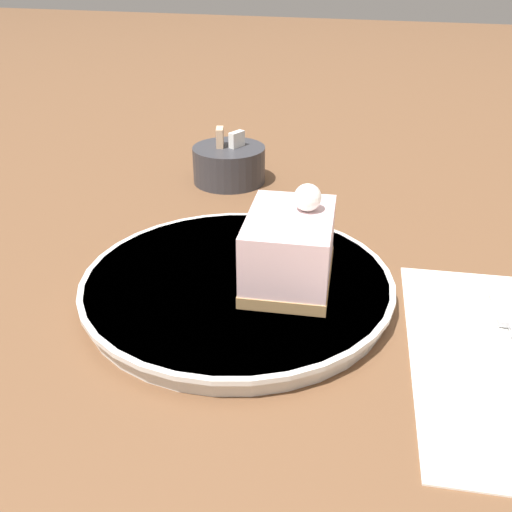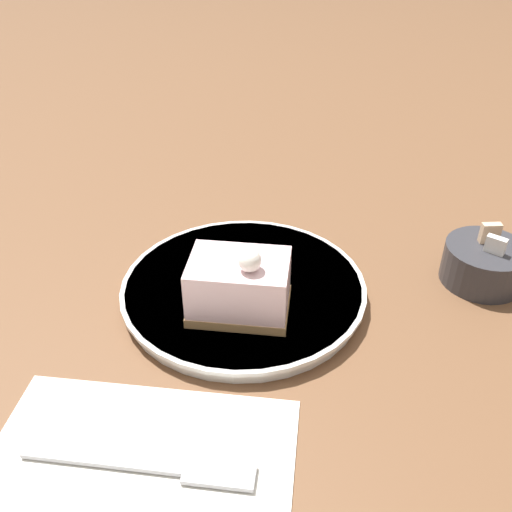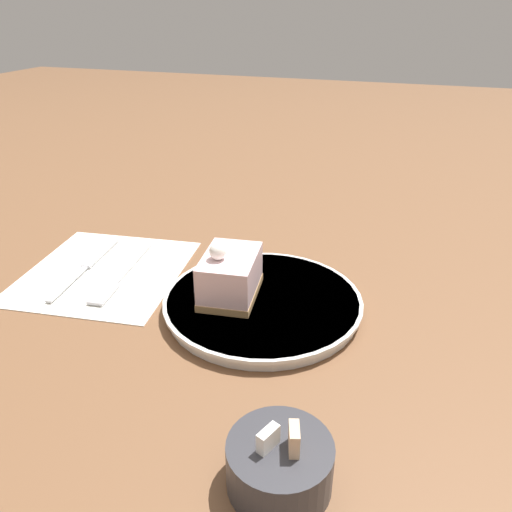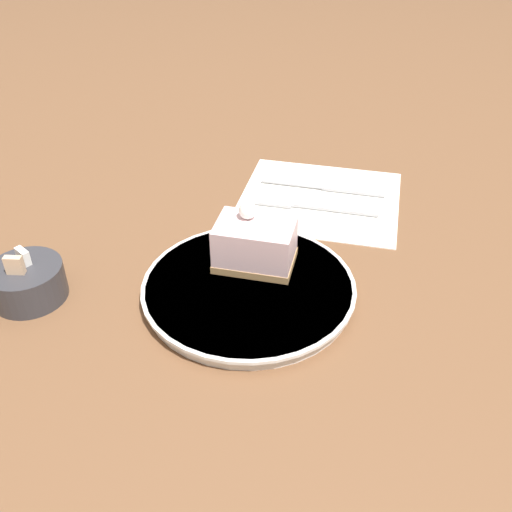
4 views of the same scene
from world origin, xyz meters
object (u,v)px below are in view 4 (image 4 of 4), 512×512
Objects in this scene: fork at (306,205)px; knife at (334,188)px; cake_slice at (255,243)px; plate at (250,289)px; sugar_bowl at (27,282)px.

fork and knife have the same top height.
plate is at bearing -174.81° from cake_slice.
plate reaches higher than fork.
knife is (0.28, -0.03, -0.00)m from plate.
plate is 2.47× the size of cake_slice.
plate reaches higher than knife.
knife is at bearing -29.49° from fork.
knife is (0.24, -0.04, -0.04)m from cake_slice.
fork is (0.21, -0.01, -0.00)m from plate.
knife is (0.06, -0.03, 0.00)m from fork.
sugar_bowl is (-0.09, 0.24, 0.01)m from plate.
cake_slice is 1.18× the size of sugar_bowl.
plate is 2.91× the size of sugar_bowl.
sugar_bowl reaches higher than knife.
sugar_bowl reaches higher than fork.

